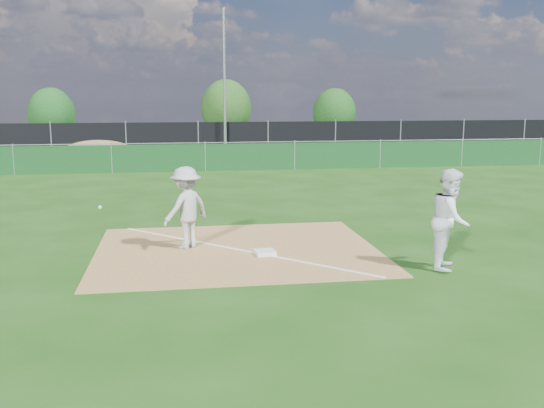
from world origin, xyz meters
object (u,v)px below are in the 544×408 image
at_px(car_left, 97,134).
at_px(tree_left, 51,114).
at_px(car_mid, 167,136).
at_px(tree_right, 334,113).
at_px(light_pole, 224,82).
at_px(car_right, 271,135).
at_px(tree_mid, 226,108).
at_px(runner, 451,219).
at_px(first_base, 265,252).
at_px(play_at_first, 186,208).

bearing_deg(car_left, tree_left, 11.00).
xyz_separation_m(car_left, car_mid, (4.37, -0.08, -0.17)).
distance_m(car_mid, tree_right, 13.53).
height_order(light_pole, car_right, light_pole).
height_order(tree_left, tree_mid, tree_mid).
xyz_separation_m(car_right, tree_left, (-14.91, 5.30, 1.30)).
distance_m(car_left, car_right, 11.20).
bearing_deg(tree_right, runner, -101.11).
relative_size(car_left, car_mid, 1.21).
bearing_deg(car_right, tree_left, 63.23).
bearing_deg(first_base, tree_right, 72.88).
height_order(first_base, car_left, car_left).
bearing_deg(tree_left, car_mid, -32.82).
height_order(first_base, tree_left, tree_left).
xyz_separation_m(first_base, car_mid, (-2.38, 27.80, 0.61)).
distance_m(light_pole, car_right, 7.33).
bearing_deg(play_at_first, first_base, -27.28).
bearing_deg(runner, tree_right, 18.63).
xyz_separation_m(light_pole, runner, (2.41, -23.67, -3.03)).
xyz_separation_m(play_at_first, runner, (4.98, -2.32, 0.06)).
height_order(play_at_first, car_mid, play_at_first).
height_order(car_mid, car_right, car_mid).
bearing_deg(tree_mid, light_pole, -95.08).
height_order(first_base, car_right, car_right).
bearing_deg(tree_left, runner, -68.14).
bearing_deg(play_at_first, tree_mid, 83.79).
relative_size(light_pole, play_at_first, 3.22).
distance_m(runner, tree_mid, 35.88).
distance_m(car_left, car_mid, 4.38).
bearing_deg(tree_mid, car_right, -70.11).
relative_size(light_pole, runner, 4.13).
bearing_deg(first_base, car_right, 80.90).
bearing_deg(car_left, car_mid, -115.92).
height_order(runner, tree_left, tree_left).
bearing_deg(light_pole, tree_right, 49.32).
distance_m(play_at_first, tree_mid, 33.74).
relative_size(light_pole, tree_left, 2.08).
distance_m(car_right, tree_right, 7.75).
relative_size(play_at_first, tree_left, 0.65).
bearing_deg(runner, tree_mid, 31.87).
bearing_deg(runner, tree_left, 51.60).
bearing_deg(car_mid, tree_left, 60.83).
bearing_deg(light_pole, first_base, -92.49).
xyz_separation_m(car_right, tree_mid, (-2.40, 6.62, 1.64)).
distance_m(first_base, runner, 3.80).
bearing_deg(car_right, tree_mid, 12.70).
bearing_deg(runner, play_at_first, 94.77).
bearing_deg(play_at_first, tree_left, 105.40).
distance_m(light_pole, car_left, 10.10).
height_order(car_left, car_right, car_left).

